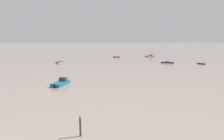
{
  "coord_description": "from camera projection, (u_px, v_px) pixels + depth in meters",
  "views": [
    {
      "loc": [
        8.42,
        -14.2,
        9.06
      ],
      "look_at": [
        16.25,
        39.62,
        0.45
      ],
      "focal_mm": 32.33,
      "sensor_mm": 36.0,
      "label": 1
    }
  ],
  "objects": [
    {
      "name": "motorboat_moored_0",
      "position": [
        63.0,
        83.0,
        39.98
      ],
      "size": [
        3.78,
        5.56,
        2.0
      ],
      "rotation": [
        0.0,
        0.0,
        1.16
      ],
      "color": "#197084",
      "rests_on": "ground"
    },
    {
      "name": "sailboat_moored_0",
      "position": [
        168.0,
        62.0,
        74.41
      ],
      "size": [
        5.29,
        3.63,
        5.72
      ],
      "rotation": [
        0.0,
        0.0,
        2.69
      ],
      "color": "navy",
      "rests_on": "ground"
    },
    {
      "name": "rowboat_moored_1",
      "position": [
        201.0,
        64.0,
        70.92
      ],
      "size": [
        2.59,
        3.06,
        0.48
      ],
      "rotation": [
        0.0,
        0.0,
        2.19
      ],
      "color": "navy",
      "rests_on": "ground"
    },
    {
      "name": "sailboat_moored_1",
      "position": [
        150.0,
        56.0,
        98.55
      ],
      "size": [
        5.54,
        2.36,
        6.01
      ],
      "rotation": [
        0.0,
        0.0,
        6.15
      ],
      "color": "white",
      "rests_on": "ground"
    },
    {
      "name": "rowboat_moored_3",
      "position": [
        59.0,
        62.0,
        74.58
      ],
      "size": [
        2.95,
        4.2,
        0.63
      ],
      "rotation": [
        0.0,
        0.0,
        1.13
      ],
      "color": "gold",
      "rests_on": "ground"
    },
    {
      "name": "rowboat_moored_4",
      "position": [
        117.0,
        57.0,
        96.36
      ],
      "size": [
        3.77,
        2.18,
        0.56
      ],
      "rotation": [
        0.0,
        0.0,
        6.0
      ],
      "color": "red",
      "rests_on": "ground"
    },
    {
      "name": "mooring_post_near",
      "position": [
        80.0,
        127.0,
        18.69
      ],
      "size": [
        0.22,
        0.22,
        2.18
      ],
      "color": "#493323",
      "rests_on": "ground"
    }
  ]
}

